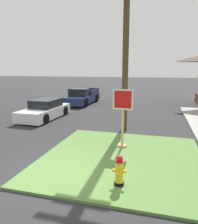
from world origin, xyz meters
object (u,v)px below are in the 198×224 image
Objects in this scene: utility_pole at (126,38)px; parked_sedan_white at (45,110)px; manhole_cover at (79,130)px; fire_hydrant at (119,171)px; stop_sign at (123,118)px; pickup_truck_navy at (82,97)px.

parked_sedan_white is at bearing 165.97° from utility_pole.
parked_sedan_white reaches higher than manhole_cover.
stop_sign is at bearing 97.89° from fire_hydrant.
fire_hydrant is 14.79m from pickup_truck_navy.
pickup_truck_navy is 10.13m from utility_pole.
stop_sign is 0.45× the size of pickup_truck_navy.
fire_hydrant is at bearing -66.33° from pickup_truck_navy.
parked_sedan_white is (-3.22, 2.18, 0.53)m from manhole_cover.
pickup_truck_navy is (0.32, 6.34, 0.07)m from parked_sedan_white.
utility_pole is (2.25, 0.81, 4.71)m from manhole_cover.
stop_sign reaches higher than parked_sedan_white.
utility_pole is (5.47, -1.37, 4.17)m from parked_sedan_white.
utility_pole is (-0.37, 2.85, 3.44)m from stop_sign.
pickup_truck_navy reaches higher than fire_hydrant.
pickup_truck_navy is at bearing 108.81° from manhole_cover.
fire_hydrant is 0.16× the size of pickup_truck_navy.
stop_sign is at bearing -35.79° from parked_sedan_white.
utility_pole is at bearing -56.24° from pickup_truck_navy.
stop_sign is (-0.42, 3.00, 0.79)m from fire_hydrant.
utility_pole is at bearing -14.03° from parked_sedan_white.
manhole_cover is 0.08× the size of utility_pole.
fire_hydrant is at bearing -82.32° from utility_pole.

